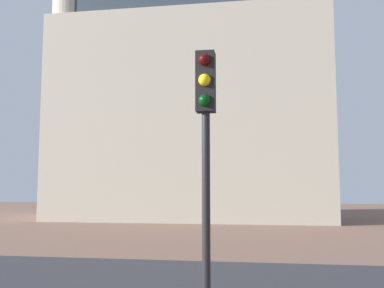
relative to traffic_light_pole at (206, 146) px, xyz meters
name	(u,v)px	position (x,y,z in m)	size (l,w,h in m)	color
landmark_building	(193,98)	(-4.79, 29.99, 7.19)	(22.70, 11.20, 36.67)	#B2A893
traffic_light_pole	(206,146)	(0.00, 0.00, 0.00)	(0.28, 0.34, 4.66)	black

